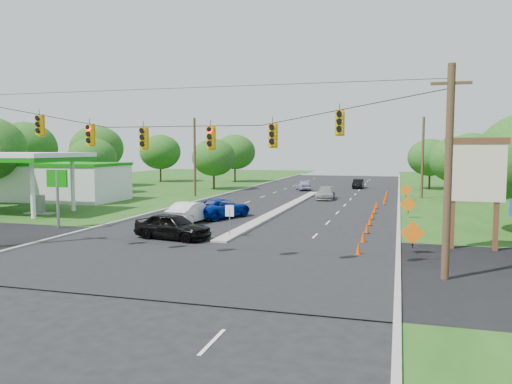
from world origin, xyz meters
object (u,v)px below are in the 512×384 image
(white_sedan, at_px, (191,212))
(blue_pickup, at_px, (221,208))
(black_sedan, at_px, (173,226))
(gas_station, at_px, (56,178))
(pylon_sign, at_px, (481,177))

(white_sedan, bearing_deg, blue_pickup, -105.65)
(black_sedan, bearing_deg, blue_pickup, 13.37)
(blue_pickup, bearing_deg, white_sedan, 90.18)
(gas_station, distance_m, pylon_sign, 40.50)
(pylon_sign, bearing_deg, blue_pickup, 155.49)
(pylon_sign, xyz_separation_m, white_sedan, (-19.19, 5.15, -3.21))
(gas_station, bearing_deg, black_sedan, -37.60)
(blue_pickup, bearing_deg, pylon_sign, 177.35)
(gas_station, xyz_separation_m, white_sedan, (18.76, -8.90, -1.78))
(gas_station, bearing_deg, white_sedan, -25.38)
(black_sedan, bearing_deg, pylon_sign, -74.01)
(gas_station, xyz_separation_m, blue_pickup, (19.97, -5.85, -1.80))
(black_sedan, distance_m, blue_pickup, 9.96)
(pylon_sign, bearing_deg, white_sedan, 164.99)
(pylon_sign, distance_m, white_sedan, 20.13)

